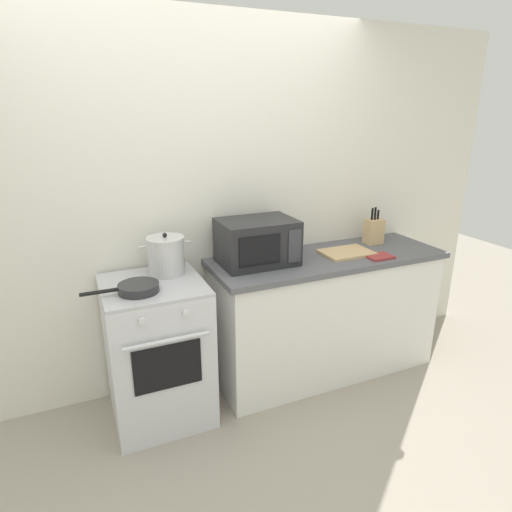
{
  "coord_description": "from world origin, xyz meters",
  "views": [
    {
      "loc": [
        -0.75,
        -1.87,
        1.91
      ],
      "look_at": [
        0.33,
        0.6,
        1.0
      ],
      "focal_mm": 30.69,
      "sensor_mm": 36.0,
      "label": 1
    }
  ],
  "objects_px": {
    "cutting_board": "(346,253)",
    "oven_mitt": "(379,256)",
    "microwave": "(257,242)",
    "knife_block": "(374,231)",
    "frying_pan": "(137,288)",
    "stock_pot": "(166,255)",
    "stove": "(158,351)"
  },
  "relations": [
    {
      "from": "stove",
      "to": "frying_pan",
      "type": "xyz_separation_m",
      "value": [
        -0.1,
        -0.1,
        0.48
      ]
    },
    {
      "from": "microwave",
      "to": "knife_block",
      "type": "height_order",
      "value": "microwave"
    },
    {
      "from": "frying_pan",
      "to": "cutting_board",
      "type": "distance_m",
      "value": 1.49
    },
    {
      "from": "stock_pot",
      "to": "microwave",
      "type": "xyz_separation_m",
      "value": [
        0.6,
        -0.05,
        0.03
      ]
    },
    {
      "from": "stock_pot",
      "to": "cutting_board",
      "type": "height_order",
      "value": "stock_pot"
    },
    {
      "from": "stock_pot",
      "to": "frying_pan",
      "type": "height_order",
      "value": "stock_pot"
    },
    {
      "from": "stock_pot",
      "to": "knife_block",
      "type": "distance_m",
      "value": 1.61
    },
    {
      "from": "oven_mitt",
      "to": "stock_pot",
      "type": "bearing_deg",
      "value": 168.62
    },
    {
      "from": "cutting_board",
      "to": "knife_block",
      "type": "relative_size",
      "value": 1.27
    },
    {
      "from": "oven_mitt",
      "to": "microwave",
      "type": "bearing_deg",
      "value": 164.01
    },
    {
      "from": "microwave",
      "to": "knife_block",
      "type": "bearing_deg",
      "value": 3.51
    },
    {
      "from": "stock_pot",
      "to": "oven_mitt",
      "type": "xyz_separation_m",
      "value": [
        1.43,
        -0.29,
        -0.11
      ]
    },
    {
      "from": "stock_pot",
      "to": "oven_mitt",
      "type": "bearing_deg",
      "value": -11.38
    },
    {
      "from": "microwave",
      "to": "stock_pot",
      "type": "bearing_deg",
      "value": 175.24
    },
    {
      "from": "cutting_board",
      "to": "stock_pot",
      "type": "bearing_deg",
      "value": 174.24
    },
    {
      "from": "knife_block",
      "to": "oven_mitt",
      "type": "xyz_separation_m",
      "value": [
        -0.18,
        -0.3,
        -0.09
      ]
    },
    {
      "from": "stove",
      "to": "oven_mitt",
      "type": "xyz_separation_m",
      "value": [
        1.55,
        -0.16,
        0.47
      ]
    },
    {
      "from": "cutting_board",
      "to": "frying_pan",
      "type": "bearing_deg",
      "value": -176.08
    },
    {
      "from": "stock_pot",
      "to": "microwave",
      "type": "relative_size",
      "value": 0.64
    },
    {
      "from": "cutting_board",
      "to": "oven_mitt",
      "type": "bearing_deg",
      "value": -44.51
    },
    {
      "from": "frying_pan",
      "to": "stock_pot",
      "type": "bearing_deg",
      "value": 45.99
    },
    {
      "from": "cutting_board",
      "to": "oven_mitt",
      "type": "xyz_separation_m",
      "value": [
        0.16,
        -0.16,
        -0.0
      ]
    },
    {
      "from": "stock_pot",
      "to": "oven_mitt",
      "type": "distance_m",
      "value": 1.46
    },
    {
      "from": "microwave",
      "to": "oven_mitt",
      "type": "xyz_separation_m",
      "value": [
        0.83,
        -0.24,
        -0.14
      ]
    },
    {
      "from": "cutting_board",
      "to": "oven_mitt",
      "type": "distance_m",
      "value": 0.23
    },
    {
      "from": "microwave",
      "to": "cutting_board",
      "type": "bearing_deg",
      "value": -6.67
    },
    {
      "from": "frying_pan",
      "to": "cutting_board",
      "type": "height_order",
      "value": "frying_pan"
    },
    {
      "from": "cutting_board",
      "to": "knife_block",
      "type": "xyz_separation_m",
      "value": [
        0.34,
        0.14,
        0.09
      ]
    },
    {
      "from": "knife_block",
      "to": "cutting_board",
      "type": "bearing_deg",
      "value": -157.73
    },
    {
      "from": "knife_block",
      "to": "oven_mitt",
      "type": "relative_size",
      "value": 1.58
    },
    {
      "from": "microwave",
      "to": "knife_block",
      "type": "distance_m",
      "value": 1.01
    },
    {
      "from": "stove",
      "to": "oven_mitt",
      "type": "distance_m",
      "value": 1.63
    }
  ]
}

